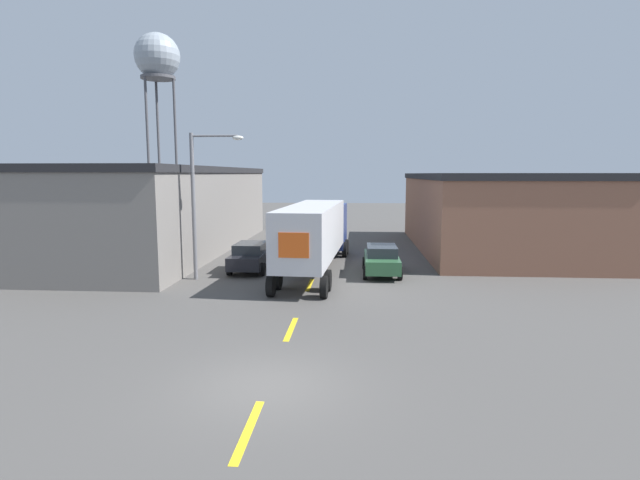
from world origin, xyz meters
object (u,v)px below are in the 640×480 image
parked_car_right_mid (381,259)px  street_lamp (200,194)px  semi_truck (317,230)px  parked_car_left_far (251,256)px  water_tower (157,60)px

parked_car_right_mid → street_lamp: 10.00m
semi_truck → parked_car_left_far: (-3.63, -0.33, -1.43)m
parked_car_left_far → water_tower: bearing=119.9°
semi_truck → street_lamp: (-5.64, -2.78, 2.07)m
semi_truck → street_lamp: size_ratio=1.93×
semi_truck → street_lamp: 6.62m
parked_car_right_mid → water_tower: size_ratio=0.22×
parked_car_left_far → street_lamp: street_lamp is taller
semi_truck → parked_car_right_mid: 3.90m
parked_car_right_mid → parked_car_left_far: (-7.16, 0.53, 0.00)m
parked_car_right_mid → parked_car_left_far: 7.18m
semi_truck → parked_car_right_mid: (3.53, -0.86, -1.43)m
street_lamp → parked_car_left_far: bearing=50.6°
water_tower → street_lamp: size_ratio=2.77×
semi_truck → water_tower: size_ratio=0.70×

